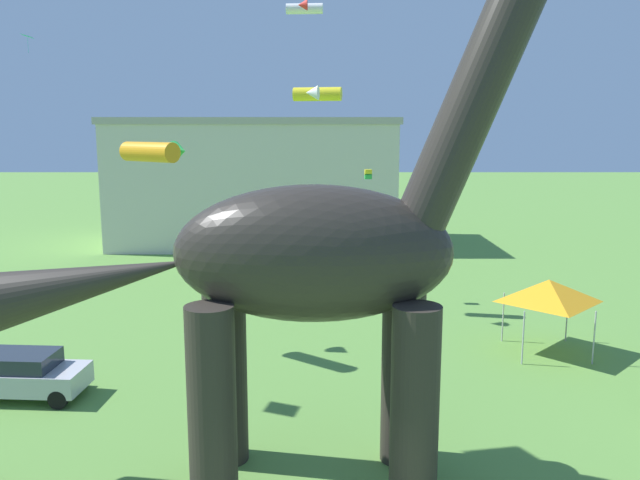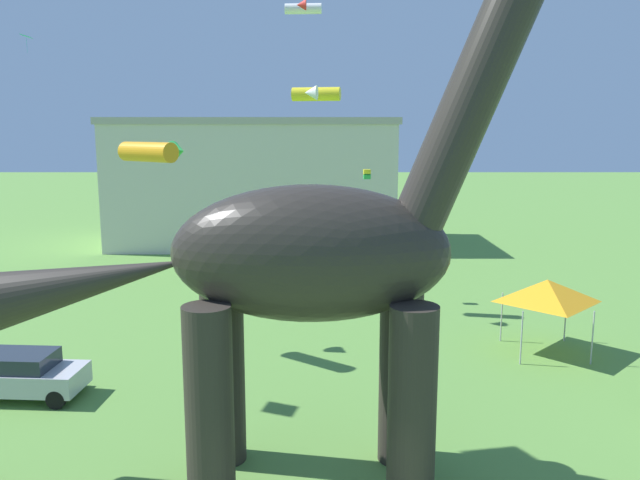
% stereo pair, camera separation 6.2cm
% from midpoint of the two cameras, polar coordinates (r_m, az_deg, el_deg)
% --- Properties ---
extents(dinosaur_sculpture, '(15.71, 3.33, 16.42)m').
position_cam_midpoint_polar(dinosaur_sculpture, '(15.32, -0.97, -1.21)').
color(dinosaur_sculpture, '#2D2823').
rests_on(dinosaur_sculpture, ground_plane).
extents(parked_sedan_left, '(4.31, 2.05, 1.55)m').
position_cam_midpoint_polar(parked_sedan_left, '(23.92, -25.20, -10.81)').
color(parked_sedan_left, '#B7B7BC').
rests_on(parked_sedan_left, ground_plane).
extents(festival_canopy_tent, '(3.15, 3.15, 3.00)m').
position_cam_midpoint_polar(festival_canopy_tent, '(26.91, 19.74, -4.30)').
color(festival_canopy_tent, '#B2B2B7').
rests_on(festival_canopy_tent, ground_plane).
extents(kite_far_right, '(2.39, 2.17, 0.68)m').
position_cam_midpoint_polar(kite_far_right, '(30.82, -0.36, 12.95)').
color(kite_far_right, yellow).
extents(kite_far_left, '(2.73, 2.84, 0.80)m').
position_cam_midpoint_polar(kite_far_left, '(25.67, -14.49, 7.66)').
color(kite_far_left, orange).
extents(kite_mid_right, '(1.91, 1.65, 0.55)m').
position_cam_midpoint_polar(kite_mid_right, '(34.40, -1.46, 20.05)').
color(kite_mid_right, white).
extents(kite_trailing, '(0.37, 0.37, 0.49)m').
position_cam_midpoint_polar(kite_trailing, '(32.79, 4.31, 5.89)').
color(kite_trailing, yellow).
extents(kite_near_low, '(0.69, 0.84, 0.94)m').
position_cam_midpoint_polar(kite_near_low, '(38.75, -24.73, 16.22)').
color(kite_near_low, '#19B2B7').
extents(background_building_block, '(21.48, 10.26, 9.66)m').
position_cam_midpoint_polar(background_building_block, '(50.08, -5.76, 5.27)').
color(background_building_block, beige).
rests_on(background_building_block, ground_plane).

